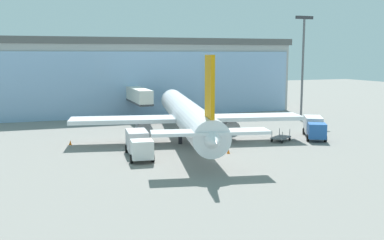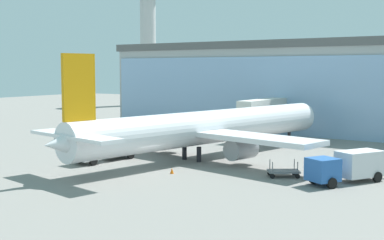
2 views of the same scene
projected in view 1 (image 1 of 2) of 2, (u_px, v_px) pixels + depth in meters
ground at (207, 156)px, 49.22m from camera, size 240.00×240.00×0.00m
terminal_building at (124, 76)px, 84.99m from camera, size 64.82×16.71×14.05m
jet_bridge at (137, 96)px, 75.81m from camera, size 2.89×14.89×5.52m
apron_light_mast at (303, 59)px, 74.11m from camera, size 3.20×0.40×17.27m
airplane at (187, 115)px, 57.74m from camera, size 29.38×39.58×11.04m
catering_truck at (139, 143)px, 48.89m from camera, size 3.28×7.53×2.65m
fuel_truck at (314, 127)px, 60.06m from camera, size 5.53×7.43×2.65m
baggage_cart at (281, 138)px, 57.58m from camera, size 3.22×2.86×1.50m
safety_cone_nose at (228, 151)px, 50.50m from camera, size 0.36×0.36×0.55m
safety_cone_wingtip at (70, 143)px, 55.44m from camera, size 0.36×0.36×0.55m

